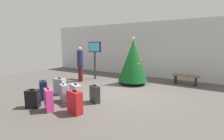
% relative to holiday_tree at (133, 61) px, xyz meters
% --- Properties ---
extents(ground_plane, '(16.00, 16.00, 0.00)m').
position_rel_holiday_tree_xyz_m(ground_plane, '(0.20, -1.63, -1.19)').
color(ground_plane, '#514C47').
extents(back_wall, '(16.00, 0.20, 3.32)m').
position_rel_holiday_tree_xyz_m(back_wall, '(0.20, 2.34, 0.47)').
color(back_wall, silver).
rests_on(back_wall, ground_plane).
extents(holiday_tree, '(1.45, 1.45, 2.35)m').
position_rel_holiday_tree_xyz_m(holiday_tree, '(0.00, 0.00, 0.00)').
color(holiday_tree, '#4C3319').
rests_on(holiday_tree, ground_plane).
extents(flight_info_kiosk, '(0.85, 0.13, 2.13)m').
position_rel_holiday_tree_xyz_m(flight_info_kiosk, '(-2.38, -0.04, 0.29)').
color(flight_info_kiosk, '#333338').
rests_on(flight_info_kiosk, ground_plane).
extents(waiting_bench, '(1.25, 0.44, 0.48)m').
position_rel_holiday_tree_xyz_m(waiting_bench, '(2.28, 1.34, -0.84)').
color(waiting_bench, brown).
rests_on(waiting_bench, ground_plane).
extents(traveller_0, '(0.45, 0.45, 1.85)m').
position_rel_holiday_tree_xyz_m(traveller_0, '(-2.63, -0.98, -0.21)').
color(traveller_0, '#4C1419').
rests_on(traveller_0, ground_plane).
extents(suitcase_0, '(0.47, 0.35, 0.63)m').
position_rel_holiday_tree_xyz_m(suitcase_0, '(0.03, -3.12, -0.90)').
color(suitcase_0, '#232326').
rests_on(suitcase_0, ground_plane).
extents(suitcase_1, '(0.53, 0.33, 0.70)m').
position_rel_holiday_tree_xyz_m(suitcase_1, '(0.11, -4.14, -0.86)').
color(suitcase_1, '#B2191E').
rests_on(suitcase_1, ground_plane).
extents(suitcase_2, '(0.42, 0.33, 0.65)m').
position_rel_holiday_tree_xyz_m(suitcase_2, '(-0.96, -3.62, -0.89)').
color(suitcase_2, '#9EA0A5').
rests_on(suitcase_2, ground_plane).
extents(suitcase_3, '(0.47, 0.32, 0.69)m').
position_rel_holiday_tree_xyz_m(suitcase_3, '(-1.72, -3.15, -0.87)').
color(suitcase_3, '#9EA0A5').
rests_on(suitcase_3, ground_plane).
extents(suitcase_4, '(0.48, 0.44, 0.62)m').
position_rel_holiday_tree_xyz_m(suitcase_4, '(-1.35, -4.54, -0.90)').
color(suitcase_4, black).
rests_on(suitcase_4, ground_plane).
extents(suitcase_5, '(0.45, 0.36, 0.72)m').
position_rel_holiday_tree_xyz_m(suitcase_5, '(-0.70, -4.43, -0.85)').
color(suitcase_5, '#E5388C').
rests_on(suitcase_5, ground_plane).
extents(suitcase_6, '(0.48, 0.43, 0.72)m').
position_rel_holiday_tree_xyz_m(suitcase_6, '(-1.75, -3.87, -0.85)').
color(suitcase_6, '#141938').
rests_on(suitcase_6, ground_plane).
extents(suitcase_7, '(0.52, 0.38, 0.71)m').
position_rel_holiday_tree_xyz_m(suitcase_7, '(-0.39, -3.60, -0.86)').
color(suitcase_7, '#9EA0A5').
rests_on(suitcase_7, ground_plane).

